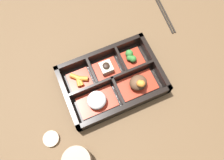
# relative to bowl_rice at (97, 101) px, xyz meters

# --- Properties ---
(ground_plane) EXTENTS (3.00, 3.00, 0.00)m
(ground_plane) POSITION_rel_bowl_rice_xyz_m (-0.07, -0.04, -0.03)
(ground_plane) COLOR brown
(bento_base) EXTENTS (0.31, 0.21, 0.01)m
(bento_base) POSITION_rel_bowl_rice_xyz_m (-0.07, -0.04, -0.02)
(bento_base) COLOR black
(bento_base) RESTS_ON ground_plane
(bento_rim) EXTENTS (0.31, 0.21, 0.05)m
(bento_rim) POSITION_rel_bowl_rice_xyz_m (-0.07, -0.05, -0.00)
(bento_rim) COLOR black
(bento_rim) RESTS_ON ground_plane
(bowl_stew) EXTENTS (0.12, 0.07, 0.06)m
(bowl_stew) POSITION_rel_bowl_rice_xyz_m (-0.14, 0.00, 0.00)
(bowl_stew) COLOR #B22D19
(bowl_stew) RESTS_ON bento_base
(bowl_rice) EXTENTS (0.12, 0.07, 0.04)m
(bowl_rice) POSITION_rel_bowl_rice_xyz_m (0.00, 0.00, 0.00)
(bowl_rice) COLOR #B22D19
(bowl_rice) RESTS_ON bento_base
(bowl_greens) EXTENTS (0.07, 0.07, 0.03)m
(bowl_greens) POSITION_rel_bowl_rice_xyz_m (-0.16, -0.09, -0.01)
(bowl_greens) COLOR #B22D19
(bowl_greens) RESTS_ON bento_base
(bowl_tofu) EXTENTS (0.08, 0.07, 0.04)m
(bowl_tofu) POSITION_rel_bowl_rice_xyz_m (-0.07, -0.09, -0.01)
(bowl_tofu) COLOR #B22D19
(bowl_tofu) RESTS_ON bento_base
(bowl_carrots) EXTENTS (0.07, 0.07, 0.02)m
(bowl_carrots) POSITION_rel_bowl_rice_xyz_m (0.02, -0.09, -0.01)
(bowl_carrots) COLOR #B22D19
(bowl_carrots) RESTS_ON bento_base
(chopsticks) EXTENTS (0.04, 0.23, 0.01)m
(chopsticks) POSITION_rel_bowl_rice_xyz_m (-0.36, -0.24, -0.02)
(chopsticks) COLOR black
(chopsticks) RESTS_ON ground_plane
(sauce_dish) EXTENTS (0.05, 0.05, 0.01)m
(sauce_dish) POSITION_rel_bowl_rice_xyz_m (0.17, 0.05, -0.02)
(sauce_dish) COLOR gray
(sauce_dish) RESTS_ON ground_plane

